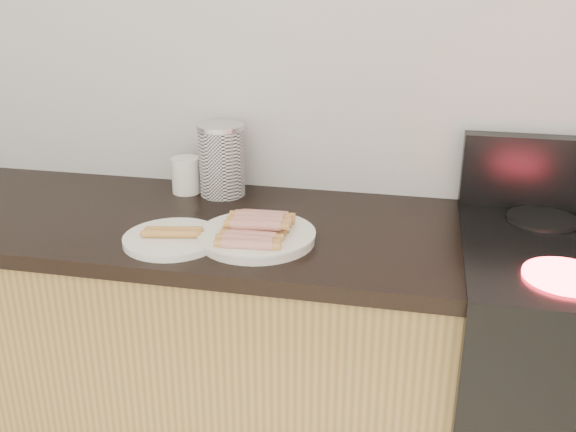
% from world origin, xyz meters
% --- Properties ---
extents(wall_back, '(4.00, 0.04, 2.60)m').
position_xyz_m(wall_back, '(0.00, 2.00, 1.30)').
color(wall_back, silver).
rests_on(wall_back, ground).
extents(cabinet_base, '(2.20, 0.59, 0.86)m').
position_xyz_m(cabinet_base, '(-0.70, 1.69, 0.43)').
color(cabinet_base, olive).
rests_on(cabinet_base, floor).
extents(counter_slab, '(2.20, 0.62, 0.04)m').
position_xyz_m(counter_slab, '(-0.70, 1.69, 0.88)').
color(counter_slab, black).
rests_on(counter_slab, cabinet_base).
extents(burner_near_left, '(0.18, 0.18, 0.01)m').
position_xyz_m(burner_near_left, '(0.61, 1.51, 0.92)').
color(burner_near_left, '#FF1E2D').
rests_on(burner_near_left, stove).
extents(burner_far_left, '(0.18, 0.18, 0.01)m').
position_xyz_m(burner_far_left, '(0.61, 1.84, 0.92)').
color(burner_far_left, black).
rests_on(burner_far_left, stove).
extents(main_plate, '(0.37, 0.37, 0.02)m').
position_xyz_m(main_plate, '(-0.10, 1.58, 0.91)').
color(main_plate, white).
rests_on(main_plate, counter_slab).
extents(side_plate, '(0.32, 0.32, 0.02)m').
position_xyz_m(side_plate, '(-0.30, 1.53, 0.91)').
color(side_plate, white).
rests_on(side_plate, counter_slab).
extents(hotdog_pile, '(0.12, 0.22, 0.05)m').
position_xyz_m(hotdog_pile, '(-0.10, 1.58, 0.94)').
color(hotdog_pile, maroon).
rests_on(hotdog_pile, main_plate).
extents(plain_sausages, '(0.13, 0.07, 0.02)m').
position_xyz_m(plain_sausages, '(-0.30, 1.53, 0.93)').
color(plain_sausages, '#D37A59').
rests_on(plain_sausages, side_plate).
extents(canister, '(0.14, 0.14, 0.21)m').
position_xyz_m(canister, '(-0.29, 1.90, 1.01)').
color(canister, white).
rests_on(canister, counter_slab).
extents(mug, '(0.10, 0.10, 0.11)m').
position_xyz_m(mug, '(-0.40, 1.89, 0.95)').
color(mug, white).
rests_on(mug, counter_slab).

